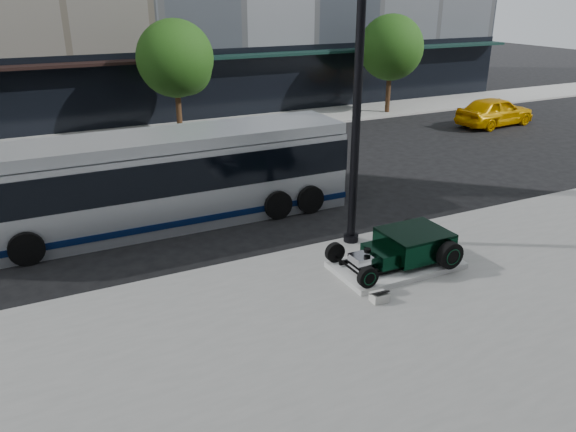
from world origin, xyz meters
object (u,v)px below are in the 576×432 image
lamppost (356,118)px  transit_bus (163,179)px  hot_rod (407,246)px  white_sedan (287,146)px  yellow_taxi (495,111)px

lamppost → transit_bus: (-4.44, 4.14, -2.31)m
hot_rod → transit_bus: bearing=128.8°
lamppost → white_sedan: lamppost is taller
lamppost → transit_bus: bearing=137.0°
lamppost → yellow_taxi: (15.67, 9.93, -2.98)m
hot_rod → white_sedan: (1.74, 10.86, -0.03)m
hot_rod → lamppost: (-0.49, 2.00, 3.10)m
hot_rod → yellow_taxi: bearing=38.2°
lamppost → white_sedan: (2.23, 8.86, -3.13)m
white_sedan → yellow_taxi: 13.48m
yellow_taxi → white_sedan: bearing=89.4°
white_sedan → hot_rod: bearing=168.3°
lamppost → yellow_taxi: lamppost is taller
lamppost → white_sedan: 9.66m
transit_bus → lamppost: bearing=-43.0°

